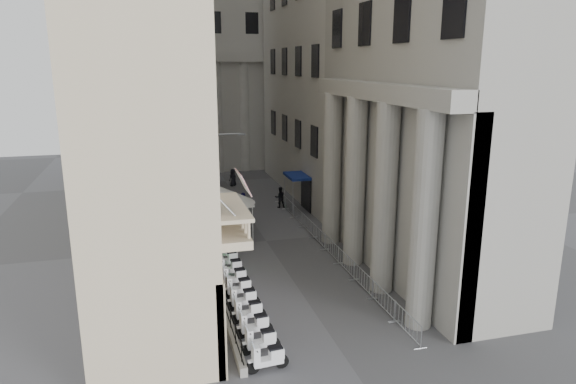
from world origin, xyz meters
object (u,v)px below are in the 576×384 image
object	(u,v)px
street_lamp	(218,176)
info_kiosk	(212,258)
pedestrian_a	(243,204)
pedestrian_b	(280,197)
security_tent	(227,196)
scooter_0	(268,370)

from	to	relation	value
street_lamp	info_kiosk	distance (m)	7.54
pedestrian_a	pedestrian_b	world-z (taller)	pedestrian_a
pedestrian_a	pedestrian_b	size ratio (longest dim) A/B	1.11
security_tent	pedestrian_b	bearing A→B (deg)	52.37
security_tent	info_kiosk	distance (m)	5.89
security_tent	info_kiosk	world-z (taller)	security_tent
scooter_0	pedestrian_a	bearing A→B (deg)	-12.25
info_kiosk	pedestrian_b	xyz separation A→B (m)	(7.19, 12.24, 0.06)
security_tent	info_kiosk	bearing A→B (deg)	-108.49
info_kiosk	pedestrian_a	size ratio (longest dim) A/B	0.83
security_tent	scooter_0	bearing A→B (deg)	-92.96
security_tent	pedestrian_b	xyz separation A→B (m)	(5.47, 7.10, -2.24)
street_lamp	pedestrian_b	distance (m)	8.80
info_kiosk	pedestrian_a	world-z (taller)	pedestrian_a
security_tent	pedestrian_a	world-z (taller)	security_tent
scooter_0	info_kiosk	xyz separation A→B (m)	(-0.90, 10.68, 0.83)
street_lamp	info_kiosk	bearing A→B (deg)	-106.75
street_lamp	scooter_0	bearing A→B (deg)	-96.83
security_tent	pedestrian_a	xyz separation A→B (m)	(2.00, 5.34, -2.14)
security_tent	street_lamp	world-z (taller)	street_lamp
street_lamp	pedestrian_b	xyz separation A→B (m)	(5.87, 5.64, -3.34)
security_tent	street_lamp	distance (m)	1.87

